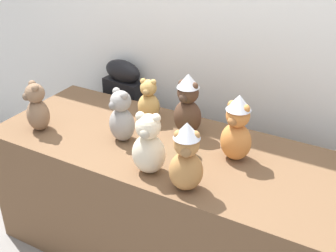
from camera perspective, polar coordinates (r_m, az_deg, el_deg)
name	(u,v)px	position (r m, az deg, el deg)	size (l,w,h in m)	color
wall_back	(221,15)	(2.62, 7.04, 14.28)	(7.00, 0.08, 2.60)	white
display_table	(168,202)	(2.51, 0.00, -9.91)	(1.95, 0.77, 0.75)	brown
instrument_case	(125,123)	(3.11, -5.61, 0.44)	(0.29, 0.15, 0.95)	black
teddy_bear_cream	(149,145)	(2.03, -2.54, -2.53)	(0.19, 0.17, 0.31)	beige
teddy_bear_mocha	(37,108)	(2.50, -16.82, 2.26)	(0.19, 0.18, 0.29)	#7F6047
teddy_bear_ginger	(237,129)	(2.14, 9.02, -0.34)	(0.18, 0.16, 0.35)	#D17F3D
teddy_bear_honey	(149,101)	(2.52, -2.56, 3.34)	(0.15, 0.14, 0.25)	tan
teddy_bear_caramel	(186,158)	(1.90, 2.42, -4.18)	(0.19, 0.18, 0.34)	#B27A42
teddy_bear_cocoa	(188,105)	(2.35, 2.59, 2.79)	(0.16, 0.14, 0.35)	#4C3323
teddy_bear_ash	(121,117)	(2.31, -6.13, 1.17)	(0.19, 0.17, 0.29)	gray
party_cup_green	(185,145)	(2.21, 2.29, -2.45)	(0.08, 0.08, 0.11)	#238C3D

